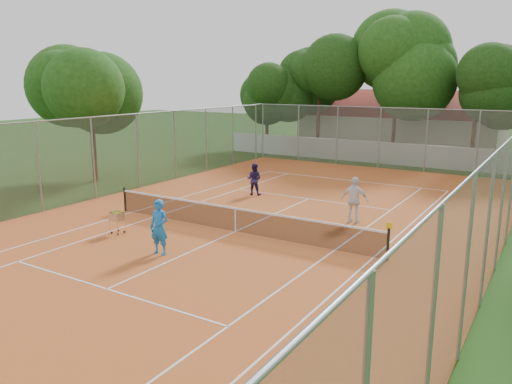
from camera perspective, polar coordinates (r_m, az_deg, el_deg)
The scene contains 12 objects.
ground at distance 19.30m, azimuth -2.35°, elevation -4.60°, with size 120.00×120.00×0.00m, color #18380F.
court_pad at distance 19.30m, azimuth -2.35°, elevation -4.57°, with size 18.00×34.00×0.02m, color #BC5A24.
court_lines at distance 19.29m, azimuth -2.35°, elevation -4.53°, with size 10.98×23.78×0.01m, color white.
tennis_net at distance 19.15m, azimuth -2.37°, elevation -3.14°, with size 11.88×0.10×0.98m, color black.
perimeter_fence at distance 18.81m, azimuth -2.41°, elevation 1.23°, with size 18.00×34.00×4.00m, color slate.
boundary_wall at distance 36.12m, azimuth 14.82°, elevation 4.30°, with size 26.00×0.30×1.50m, color white.
clubhouse at distance 46.07m, azimuth 16.26°, elevation 7.75°, with size 16.40×9.00×4.40m, color beige.
tropical_trees at distance 38.67m, azimuth 16.53°, elevation 11.06°, with size 29.00×19.00×10.00m, color black.
player_near at distance 16.86m, azimuth -11.00°, elevation -3.99°, with size 0.68×0.45×1.87m, color blue.
player_far_left at distance 25.29m, azimuth -0.22°, elevation 1.48°, with size 0.78×0.61×1.61m, color #21194D.
player_far_right at distance 20.61m, azimuth 11.20°, elevation -0.91°, with size 1.12×0.47×1.91m, color white.
ball_hopper at distance 19.63m, azimuth -15.56°, elevation -3.31°, with size 0.44×0.44×0.92m, color #B9B9C0.
Camera 1 is at (10.37, -15.24, 5.71)m, focal length 35.00 mm.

